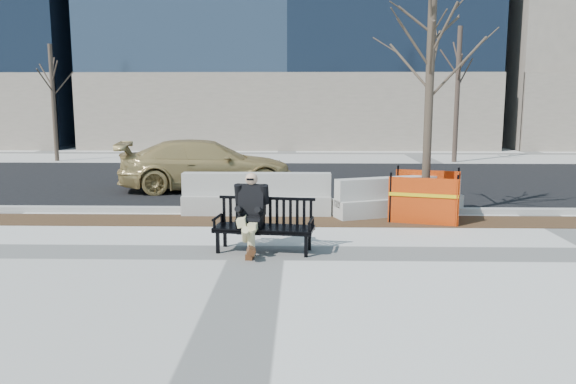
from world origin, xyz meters
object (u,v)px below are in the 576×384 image
seated_man (251,250)px  tree_fence (424,218)px  jersey_barrier_right (398,215)px  sedan (208,190)px  jersey_barrier_left (257,214)px  bench (264,252)px

seated_man → tree_fence: tree_fence is taller
tree_fence → jersey_barrier_right: (-0.50, 0.43, 0.00)m
tree_fence → jersey_barrier_right: tree_fence is taller
tree_fence → sedan: 6.79m
jersey_barrier_left → seated_man: bearing=-87.5°
tree_fence → jersey_barrier_right: 0.66m
seated_man → sedan: (-1.88, 6.79, 0.00)m
sedan → jersey_barrier_left: (1.74, -3.60, 0.00)m
jersey_barrier_left → bench: bearing=-83.5°
jersey_barrier_right → sedan: bearing=123.9°
bench → seated_man: size_ratio=1.28×
seated_man → jersey_barrier_right: bearing=53.9°
seated_man → jersey_barrier_right: 4.48m
seated_man → tree_fence: 4.57m
bench → sedan: 7.19m
bench → tree_fence: (3.38, 2.87, 0.00)m
jersey_barrier_right → tree_fence: bearing=-60.9°
seated_man → jersey_barrier_right: (3.11, 3.22, 0.00)m
bench → sedan: bearing=115.1°
tree_fence → jersey_barrier_left: 3.78m
seated_man → bench: bearing=-10.9°
tree_fence → sedan: bearing=144.0°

